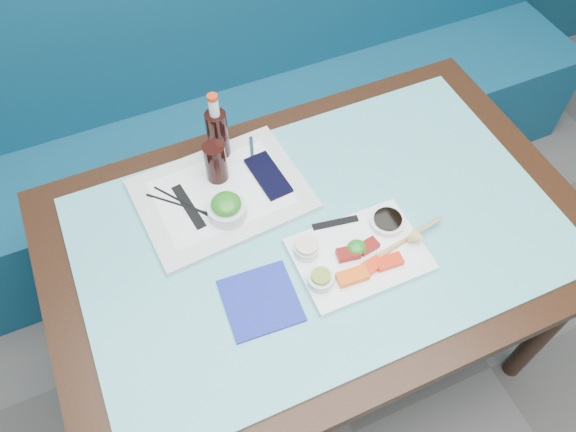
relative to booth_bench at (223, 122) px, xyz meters
name	(u,v)px	position (x,y,z in m)	size (l,w,h in m)	color
booth_bench	(223,122)	(0.00, 0.00, 0.00)	(3.00, 0.56, 1.17)	navy
dining_table	(319,249)	(0.00, -0.84, 0.29)	(1.40, 0.90, 0.75)	black
glass_top	(320,231)	(0.00, -0.84, 0.38)	(1.22, 0.76, 0.01)	#5CB7B9
sashimi_plate	(359,255)	(0.06, -0.95, 0.39)	(0.32, 0.23, 0.02)	white
salmon_left	(352,276)	(0.01, -1.00, 0.41)	(0.08, 0.04, 0.02)	#FC580A
salmon_mid	(370,267)	(0.06, -1.00, 0.41)	(0.07, 0.03, 0.02)	#FF2C0A
salmon_right	(389,262)	(0.11, -1.00, 0.41)	(0.07, 0.03, 0.02)	red
tuna_left	(348,254)	(0.03, -0.94, 0.41)	(0.06, 0.03, 0.02)	maroon
tuna_right	(368,246)	(0.08, -0.94, 0.41)	(0.05, 0.03, 0.02)	maroon
seaweed_garnish	(357,248)	(0.05, -0.94, 0.41)	(0.05, 0.05, 0.03)	#237C1C
ramekin_wasabi	(321,280)	(-0.07, -0.98, 0.41)	(0.06, 0.06, 0.03)	silver
wasabi_fill	(321,276)	(-0.07, -0.98, 0.43)	(0.05, 0.05, 0.01)	olive
ramekin_ginger	(307,250)	(-0.06, -0.89, 0.41)	(0.06, 0.06, 0.03)	white
ginger_fill	(307,246)	(-0.06, -0.89, 0.43)	(0.05, 0.05, 0.01)	beige
soy_dish	(387,222)	(0.16, -0.90, 0.41)	(0.09, 0.09, 0.02)	white
soy_fill	(388,219)	(0.16, -0.90, 0.42)	(0.07, 0.07, 0.01)	black
lemon_wedge	(418,237)	(0.20, -0.98, 0.42)	(0.05, 0.05, 0.04)	#EACC6E
chopstick_sleeve	(335,223)	(0.04, -0.84, 0.40)	(0.12, 0.02, 0.00)	black
wooden_chopstick_a	(402,242)	(0.17, -0.96, 0.40)	(0.01, 0.01, 0.25)	tan
wooden_chopstick_b	(405,240)	(0.18, -0.96, 0.40)	(0.01, 0.01, 0.24)	tan
serving_tray	(222,195)	(-0.19, -0.63, 0.39)	(0.44, 0.33, 0.02)	silver
paper_placemat	(221,193)	(-0.19, -0.63, 0.40)	(0.34, 0.24, 0.00)	white
seaweed_bowl	(227,210)	(-0.20, -0.71, 0.42)	(0.10, 0.10, 0.04)	silver
seaweed_salad	(226,204)	(-0.20, -0.71, 0.45)	(0.08, 0.08, 0.04)	#24761B
cola_glass	(216,162)	(-0.18, -0.58, 0.46)	(0.06, 0.06, 0.12)	black
navy_pouch	(268,175)	(-0.06, -0.63, 0.41)	(0.07, 0.16, 0.01)	black
fork	(252,150)	(-0.06, -0.53, 0.41)	(0.01, 0.01, 0.09)	silver
black_chopstick_a	(187,207)	(-0.29, -0.64, 0.40)	(0.01, 0.01, 0.24)	black
black_chopstick_b	(190,206)	(-0.28, -0.64, 0.40)	(0.01, 0.01, 0.24)	black
tray_sleeve	(189,207)	(-0.29, -0.64, 0.40)	(0.03, 0.16, 0.00)	black
cola_bottle_body	(218,136)	(-0.15, -0.50, 0.47)	(0.06, 0.06, 0.17)	black
cola_bottle_neck	(214,107)	(-0.15, -0.50, 0.58)	(0.03, 0.03, 0.05)	white
cola_bottle_cap	(212,97)	(-0.15, -0.50, 0.61)	(0.03, 0.03, 0.01)	red
blue_napkin	(261,301)	(-0.22, -0.96, 0.39)	(0.17, 0.17, 0.01)	#1B2799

